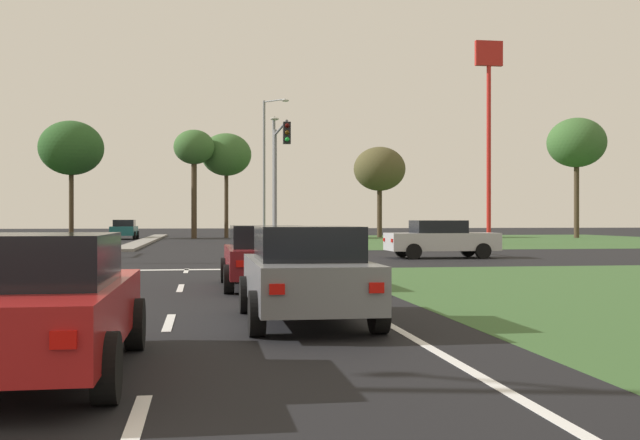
% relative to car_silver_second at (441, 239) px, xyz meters
% --- Properties ---
extents(ground_plane, '(200.00, 200.00, 0.00)m').
position_rel_car_silver_second_xyz_m(ground_plane, '(-13.80, 1.11, -0.80)').
color(ground_plane, black).
extents(grass_verge_far_right, '(35.00, 35.00, 0.01)m').
position_rel_car_silver_second_xyz_m(grass_verge_far_right, '(11.70, 25.61, -0.80)').
color(grass_verge_far_right, '#385B2D').
rests_on(grass_verge_far_right, ground).
extents(median_island_far, '(1.20, 36.00, 0.14)m').
position_rel_car_silver_second_xyz_m(median_island_far, '(-13.80, 26.11, -0.73)').
color(median_island_far, gray).
rests_on(median_island_far, ground).
extents(lane_dash_near, '(0.14, 2.00, 0.01)m').
position_rel_car_silver_second_xyz_m(lane_dash_near, '(-10.30, -24.38, -0.80)').
color(lane_dash_near, silver).
rests_on(lane_dash_near, ground).
extents(lane_dash_second, '(0.14, 2.00, 0.01)m').
position_rel_car_silver_second_xyz_m(lane_dash_second, '(-10.30, -18.38, -0.80)').
color(lane_dash_second, silver).
rests_on(lane_dash_second, ground).
extents(lane_dash_third, '(0.14, 2.00, 0.01)m').
position_rel_car_silver_second_xyz_m(lane_dash_third, '(-10.30, -12.38, -0.80)').
color(lane_dash_third, silver).
rests_on(lane_dash_third, ground).
extents(lane_dash_fourth, '(0.14, 2.00, 0.01)m').
position_rel_car_silver_second_xyz_m(lane_dash_fourth, '(-10.30, -6.38, -0.80)').
color(lane_dash_fourth, silver).
rests_on(lane_dash_fourth, ground).
extents(edge_line_right, '(0.14, 24.00, 0.01)m').
position_rel_car_silver_second_xyz_m(edge_line_right, '(-6.95, -16.89, -0.80)').
color(edge_line_right, silver).
rests_on(edge_line_right, ground).
extents(stop_bar_near, '(6.40, 0.50, 0.01)m').
position_rel_car_silver_second_xyz_m(stop_bar_near, '(-10.00, -5.89, -0.80)').
color(stop_bar_near, silver).
rests_on(stop_bar_near, ground).
extents(crosswalk_bar_fifth, '(0.70, 2.80, 0.01)m').
position_rel_car_silver_second_xyz_m(crosswalk_bar_fifth, '(-15.60, -4.09, -0.80)').
color(crosswalk_bar_fifth, silver).
rests_on(crosswalk_bar_fifth, ground).
extents(crosswalk_bar_sixth, '(0.70, 2.80, 0.01)m').
position_rel_car_silver_second_xyz_m(crosswalk_bar_sixth, '(-14.45, -4.09, -0.80)').
color(crosswalk_bar_sixth, silver).
rests_on(crosswalk_bar_sixth, ground).
extents(car_silver_second, '(4.60, 2.02, 1.57)m').
position_rel_car_silver_second_xyz_m(car_silver_second, '(0.00, 0.00, 0.00)').
color(car_silver_second, '#B7B7BC').
rests_on(car_silver_second, ground).
extents(car_maroon_third, '(2.06, 4.57, 1.47)m').
position_rel_car_silver_second_xyz_m(car_maroon_third, '(-8.30, -12.50, -0.04)').
color(car_maroon_third, maroon).
rests_on(car_maroon_third, ground).
extents(car_grey_fifth, '(1.94, 4.17, 1.51)m').
position_rel_car_silver_second_xyz_m(car_grey_fifth, '(-8.17, -18.72, -0.03)').
color(car_grey_fifth, slate).
rests_on(car_grey_fifth, ground).
extents(car_teal_sixth, '(2.05, 4.45, 1.56)m').
position_rel_car_silver_second_xyz_m(car_teal_sixth, '(-16.03, 32.07, -0.00)').
color(car_teal_sixth, '#19565B').
rests_on(car_teal_sixth, ground).
extents(car_red_seventh, '(2.05, 4.45, 1.47)m').
position_rel_car_silver_second_xyz_m(car_red_seventh, '(-11.52, -22.27, -0.04)').
color(car_red_seventh, '#A31919').
rests_on(car_red_seventh, ground).
extents(traffic_signal_far_right, '(0.32, 5.80, 6.12)m').
position_rel_car_silver_second_xyz_m(traffic_signal_far_right, '(-6.20, 5.66, 3.46)').
color(traffic_signal_far_right, gray).
rests_on(traffic_signal_far_right, ground).
extents(street_lamp_third, '(0.56, 2.09, 8.19)m').
position_rel_car_silver_second_xyz_m(street_lamp_third, '(-5.18, 19.42, 3.82)').
color(street_lamp_third, gray).
rests_on(street_lamp_third, ground).
extents(street_lamp_fourth, '(1.84, 1.84, 10.70)m').
position_rel_car_silver_second_xyz_m(street_lamp_fourth, '(-5.04, 27.70, 5.12)').
color(street_lamp_fourth, gray).
rests_on(street_lamp_fourth, ground).
extents(fastfood_pole_sign, '(1.80, 0.40, 13.06)m').
position_rel_car_silver_second_xyz_m(fastfood_pole_sign, '(8.35, 16.18, 8.61)').
color(fastfood_pole_sign, red).
rests_on(fastfood_pole_sign, ground).
extents(treeline_third, '(5.34, 5.34, 9.83)m').
position_rel_car_silver_second_xyz_m(treeline_third, '(-20.70, 35.56, 6.73)').
color(treeline_third, '#423323').
rests_on(treeline_third, ground).
extents(treeline_fourth, '(4.31, 4.31, 9.00)m').
position_rel_car_silver_second_xyz_m(treeline_fourth, '(-7.81, 35.52, 6.33)').
color(treeline_fourth, '#423323').
rests_on(treeline_fourth, ground).
extents(treeline_fifth, '(3.37, 3.37, 9.04)m').
position_rel_car_silver_second_xyz_m(treeline_fifth, '(-10.54, 33.63, 6.64)').
color(treeline_fifth, '#423323').
rests_on(treeline_fifth, ground).
extents(treeline_sixth, '(4.59, 4.59, 8.01)m').
position_rel_car_silver_second_xyz_m(treeline_sixth, '(5.65, 35.29, 5.22)').
color(treeline_sixth, '#423323').
rests_on(treeline_sixth, ground).
extents(treeline_seventh, '(4.99, 4.99, 10.31)m').
position_rel_car_silver_second_xyz_m(treeline_seventh, '(21.93, 30.77, 7.33)').
color(treeline_seventh, '#423323').
rests_on(treeline_seventh, ground).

